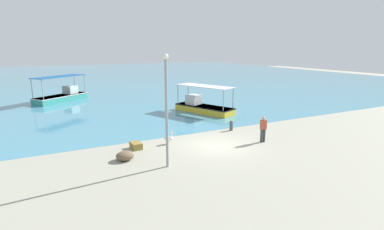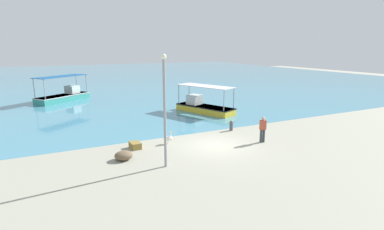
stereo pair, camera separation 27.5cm
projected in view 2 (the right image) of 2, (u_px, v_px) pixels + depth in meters
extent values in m
plane|color=#9A9886|center=(216.00, 145.00, 18.81)|extent=(120.00, 120.00, 0.00)
cube|color=teal|center=(96.00, 77.00, 60.83)|extent=(110.00, 90.00, 0.00)
cube|color=teal|center=(63.00, 98.00, 34.09)|extent=(6.10, 5.28, 0.70)
cube|color=silver|center=(63.00, 95.00, 34.02)|extent=(6.16, 5.34, 0.08)
cylinder|color=#99999E|center=(44.00, 89.00, 30.92)|extent=(0.08, 0.08, 2.09)
cylinder|color=#99999E|center=(34.00, 88.00, 31.63)|extent=(0.08, 0.08, 2.09)
cylinder|color=#99999E|center=(86.00, 83.00, 35.92)|extent=(0.08, 0.08, 2.09)
cylinder|color=#99999E|center=(76.00, 83.00, 36.64)|extent=(0.08, 0.08, 2.09)
cube|color=#1A4D84|center=(61.00, 76.00, 33.54)|extent=(6.00, 5.24, 0.05)
cube|color=silver|center=(72.00, 89.00, 35.13)|extent=(1.73, 1.76, 0.91)
cube|color=gold|center=(205.00, 109.00, 28.27)|extent=(3.92, 6.07, 0.61)
cube|color=black|center=(205.00, 106.00, 28.21)|extent=(3.97, 6.12, 0.08)
cylinder|color=#99999E|center=(234.00, 98.00, 26.86)|extent=(0.08, 0.08, 1.85)
cylinder|color=#99999E|center=(224.00, 101.00, 25.73)|extent=(0.08, 0.08, 1.85)
cylinder|color=#99999E|center=(189.00, 92.00, 30.26)|extent=(0.08, 0.08, 1.85)
cylinder|color=#99999E|center=(179.00, 94.00, 29.13)|extent=(0.08, 0.08, 1.85)
cube|color=silver|center=(205.00, 86.00, 27.78)|extent=(3.94, 5.92, 0.05)
cube|color=silver|center=(194.00, 100.00, 28.94)|extent=(1.59, 1.53, 0.92)
cylinder|color=#E0997A|center=(168.00, 142.00, 19.16)|extent=(0.03, 0.03, 0.22)
cylinder|color=#E0997A|center=(168.00, 142.00, 19.06)|extent=(0.03, 0.03, 0.22)
ellipsoid|color=white|center=(168.00, 138.00, 19.06)|extent=(0.62, 0.45, 0.32)
ellipsoid|color=white|center=(164.00, 138.00, 19.03)|extent=(0.19, 0.17, 0.10)
cylinder|color=white|center=(171.00, 135.00, 19.03)|extent=(0.07, 0.07, 0.26)
sphere|color=white|center=(171.00, 133.00, 18.99)|extent=(0.11, 0.11, 0.11)
cone|color=#E5933F|center=(173.00, 133.00, 19.01)|extent=(0.30, 0.15, 0.06)
cylinder|color=gray|center=(165.00, 115.00, 14.92)|extent=(0.14, 0.14, 5.49)
sphere|color=#EAEACC|center=(164.00, 57.00, 14.28)|extent=(0.28, 0.28, 0.28)
cylinder|color=#47474C|center=(231.00, 127.00, 22.11)|extent=(0.25, 0.25, 0.58)
sphere|color=#4C4C51|center=(231.00, 122.00, 22.04)|extent=(0.26, 0.26, 0.26)
cylinder|color=#343B3E|center=(264.00, 136.00, 19.39)|extent=(0.16, 0.16, 0.85)
cylinder|color=#343B3E|center=(261.00, 136.00, 19.37)|extent=(0.16, 0.16, 0.85)
cube|color=#B04A35|center=(263.00, 125.00, 19.22)|extent=(0.45, 0.34, 0.62)
sphere|color=tan|center=(263.00, 119.00, 19.13)|extent=(0.22, 0.22, 0.22)
ellipsoid|color=brown|center=(124.00, 155.00, 16.37)|extent=(1.00, 0.85, 0.51)
cube|color=olive|center=(135.00, 145.00, 18.23)|extent=(0.62, 0.89, 0.39)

